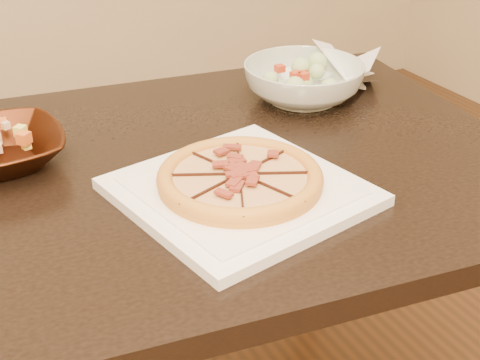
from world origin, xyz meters
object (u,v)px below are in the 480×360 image
at_px(dining_table, 157,225).
at_px(plate, 240,191).
at_px(salad_bowl, 303,82).
at_px(pizza, 240,178).

bearing_deg(dining_table, plate, -60.10).
xyz_separation_m(plate, salad_bowl, (0.30, 0.29, 0.03)).
bearing_deg(salad_bowl, pizza, -135.69).
relative_size(plate, pizza, 1.53).
bearing_deg(dining_table, pizza, -60.12).
bearing_deg(salad_bowl, dining_table, -159.66).
relative_size(plate, salad_bowl, 1.59).
height_order(plate, pizza, pizza).
distance_m(pizza, salad_bowl, 0.42).
xyz_separation_m(pizza, salad_bowl, (0.30, 0.29, 0.00)).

